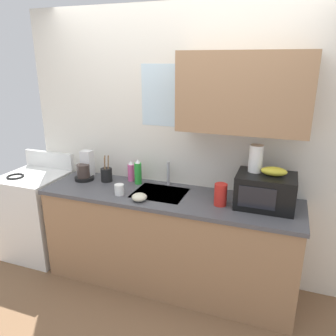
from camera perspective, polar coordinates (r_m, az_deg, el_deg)
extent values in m
cube|color=silver|center=(3.09, 2.23, 3.67)|extent=(3.07, 0.10, 2.50)
cube|color=#9E7551|center=(2.67, 13.01, 12.68)|extent=(1.02, 0.32, 0.62)
cube|color=silver|center=(3.00, 0.51, 12.45)|extent=(0.56, 0.02, 0.55)
cube|color=#9E7551|center=(3.11, 0.00, -12.67)|extent=(2.27, 0.60, 0.86)
cube|color=#4C4C51|center=(2.90, 0.00, -5.02)|extent=(2.30, 0.63, 0.03)
cube|color=#9EA0A5|center=(2.97, -1.42, -5.59)|extent=(0.46, 0.38, 0.14)
cylinder|color=#B2B5BA|center=(3.09, 0.04, -0.95)|extent=(0.03, 0.03, 0.22)
cube|color=white|center=(3.81, -21.78, -7.59)|extent=(0.60, 0.60, 0.90)
torus|color=black|center=(3.66, -25.04, -1.34)|extent=(0.17, 0.17, 0.02)
cube|color=white|center=(3.82, -20.00, 1.37)|extent=(0.60, 0.04, 0.18)
cube|color=black|center=(2.74, 16.59, -3.81)|extent=(0.46, 0.34, 0.27)
cube|color=black|center=(2.58, 15.20, -5.06)|extent=(0.28, 0.01, 0.17)
ellipsoid|color=gold|center=(2.68, 17.98, -0.56)|extent=(0.20, 0.11, 0.07)
cylinder|color=white|center=(2.72, 15.04, 1.61)|extent=(0.11, 0.11, 0.22)
cylinder|color=black|center=(3.35, -14.34, -1.73)|extent=(0.19, 0.19, 0.03)
cylinder|color=#3F332D|center=(3.32, -14.55, -0.49)|extent=(0.12, 0.12, 0.13)
cube|color=silver|center=(3.37, -13.86, 0.81)|extent=(0.11, 0.09, 0.26)
cylinder|color=green|center=(3.13, -5.24, -0.93)|extent=(0.07, 0.07, 0.21)
cone|color=white|center=(3.09, -5.31, 1.18)|extent=(0.05, 0.05, 0.04)
cylinder|color=#E55999|center=(3.22, -6.45, -0.79)|extent=(0.06, 0.06, 0.17)
cone|color=white|center=(3.19, -6.52, 0.92)|extent=(0.05, 0.05, 0.04)
cylinder|color=red|center=(2.70, 9.14, -4.59)|extent=(0.10, 0.10, 0.18)
cylinder|color=white|center=(2.91, -8.48, -3.74)|extent=(0.08, 0.08, 0.09)
cylinder|color=black|center=(3.25, -10.65, -1.17)|extent=(0.11, 0.11, 0.13)
cylinder|color=olive|center=(3.23, -10.97, 0.25)|extent=(0.02, 0.03, 0.22)
cylinder|color=olive|center=(3.22, -10.38, 0.25)|extent=(0.02, 0.02, 0.22)
cylinder|color=olive|center=(3.21, -10.92, 0.03)|extent=(0.02, 0.03, 0.21)
ellipsoid|color=beige|center=(2.78, -5.03, -5.07)|extent=(0.13, 0.13, 0.06)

